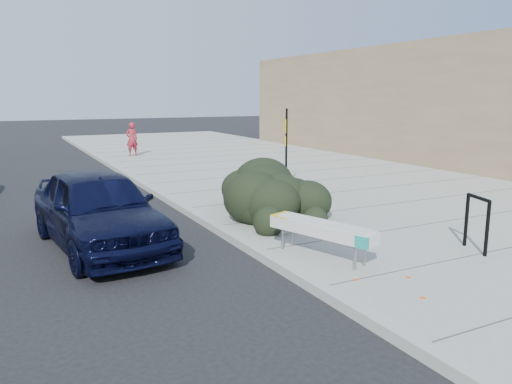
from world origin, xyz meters
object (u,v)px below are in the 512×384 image
Objects in this scene: sign_post at (286,144)px; sedan_navy at (99,208)px; bench at (322,230)px; bike_rack at (477,218)px; pedestrian at (132,139)px.

sign_post reaches higher than sedan_navy.
bench is 0.88× the size of sign_post.
sign_post is 6.69m from sedan_navy.
bike_rack is 17.87m from pedestrian.
sign_post is at bearing 46.97° from bench.
bench is at bearing 177.99° from bike_rack.
pedestrian is at bearing 114.32° from bike_rack.
pedestrian is (-2.00, 17.76, 0.18)m from bike_rack.
bench is 2.09× the size of bike_rack.
sedan_navy is (-3.27, 2.93, 0.13)m from bench.
sedan_navy is at bearing -132.70° from sign_post.
pedestrian reaches higher than sedan_navy.
bike_rack is at bearing -68.40° from sign_post.
sedan_navy is (-5.99, -2.90, -0.76)m from sign_post.
bench is 1.35× the size of pedestrian.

